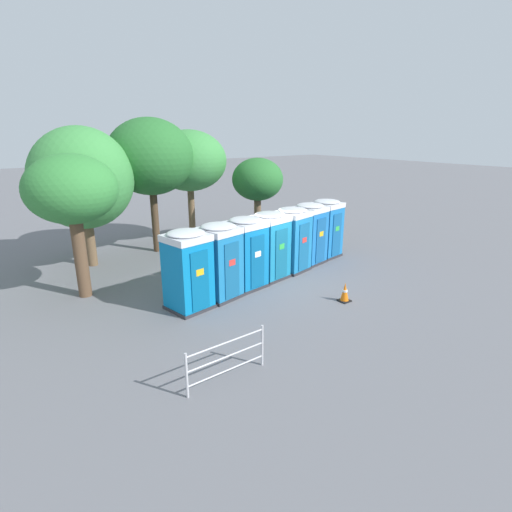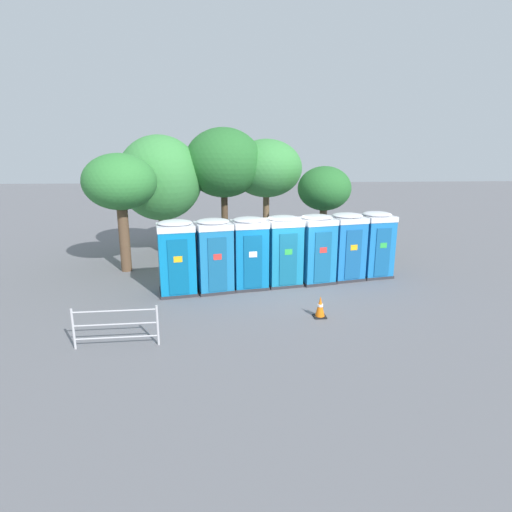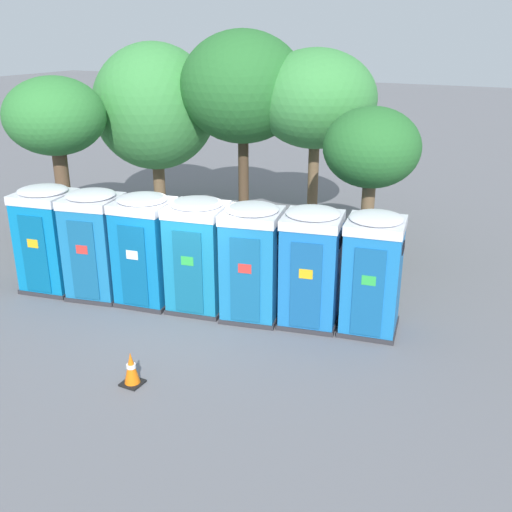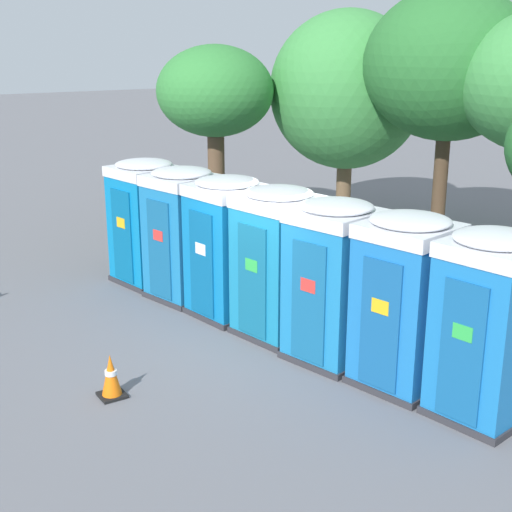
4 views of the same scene
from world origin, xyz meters
name	(u,v)px [view 4 (image 4 of 4)]	position (x,y,z in m)	size (l,w,h in m)	color
ground_plane	(269,337)	(0.00, 0.00, 0.00)	(120.00, 120.00, 0.00)	slate
portapotty_0	(146,221)	(-3.78, -0.50, 1.28)	(1.43, 1.40, 2.54)	#2D2D33
portapotty_1	(183,233)	(-2.53, -0.29, 1.28)	(1.44, 1.43, 2.54)	#2D2D33
portapotty_2	(227,246)	(-1.28, -0.04, 1.28)	(1.38, 1.37, 2.54)	#2D2D33
portapotty_3	(278,262)	(-0.04, 0.20, 1.28)	(1.43, 1.40, 2.54)	#2D2D33
portapotty_4	(333,281)	(1.22, 0.37, 1.28)	(1.45, 1.43, 2.54)	#2D2D33
portapotty_5	(405,301)	(2.45, 0.68, 1.28)	(1.43, 1.42, 2.54)	#2D2D33
portapotty_6	(488,325)	(3.69, 0.94, 1.28)	(1.34, 1.37, 2.54)	#2D2D33
street_tree_0	(215,94)	(-6.18, 2.50, 3.56)	(2.85, 2.85, 4.72)	brown
street_tree_2	(449,66)	(-2.08, 6.09, 4.27)	(3.76, 3.76, 5.95)	#4C3826
street_tree_4	(347,91)	(-5.08, 5.72, 3.58)	(3.93, 3.93, 5.58)	brown
traffic_cone	(111,376)	(0.58, -3.03, 0.31)	(0.36, 0.36, 0.64)	black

